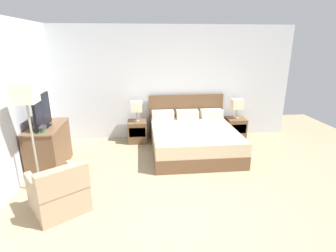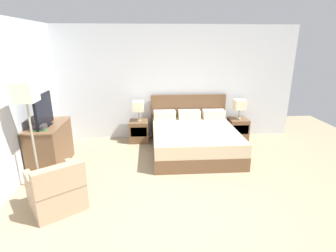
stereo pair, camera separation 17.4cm
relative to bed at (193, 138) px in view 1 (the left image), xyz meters
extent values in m
plane|color=#998466|center=(-0.59, -2.27, -0.30)|extent=(9.80, 9.80, 0.00)
cube|color=silver|center=(-0.59, 1.02, 1.06)|extent=(6.39, 0.06, 2.71)
cube|color=silver|center=(-3.21, -0.94, 1.06)|extent=(0.06, 5.07, 2.71)
cube|color=brown|center=(0.00, -0.08, -0.16)|extent=(1.78, 1.98, 0.28)
cube|color=#C6B28E|center=(0.00, -0.08, 0.11)|extent=(1.77, 1.96, 0.26)
cube|color=brown|center=(0.00, 0.93, 0.25)|extent=(1.86, 0.05, 1.09)
cube|color=beige|center=(-0.60, 0.73, 0.34)|extent=(0.52, 0.28, 0.20)
cube|color=beige|center=(0.00, 0.73, 0.34)|extent=(0.52, 0.28, 0.20)
cube|color=beige|center=(0.60, 0.73, 0.34)|extent=(0.52, 0.28, 0.20)
cube|color=brown|center=(-1.22, 0.70, -0.04)|extent=(0.45, 0.46, 0.51)
cube|color=#473120|center=(-1.22, 0.48, 0.01)|extent=(0.38, 0.01, 0.23)
cube|color=brown|center=(1.22, 0.70, -0.04)|extent=(0.45, 0.46, 0.51)
cube|color=#473120|center=(1.22, 0.48, 0.01)|extent=(0.38, 0.01, 0.23)
cylinder|color=gray|center=(-1.22, 0.70, 0.22)|extent=(0.11, 0.11, 0.02)
cylinder|color=gray|center=(-1.22, 0.70, 0.35)|extent=(0.02, 0.02, 0.23)
cube|color=beige|center=(-1.22, 0.70, 0.58)|extent=(0.26, 0.26, 0.23)
cylinder|color=gray|center=(1.22, 0.70, 0.22)|extent=(0.11, 0.11, 0.02)
cylinder|color=gray|center=(1.22, 0.70, 0.35)|extent=(0.02, 0.02, 0.23)
cube|color=beige|center=(1.22, 0.70, 0.58)|extent=(0.26, 0.26, 0.23)
cube|color=brown|center=(-2.88, -0.52, 0.13)|extent=(0.54, 1.08, 0.85)
cube|color=brown|center=(-2.88, -0.52, 0.54)|extent=(0.56, 1.11, 0.02)
cube|color=black|center=(-2.88, -0.59, 0.56)|extent=(0.18, 0.23, 0.02)
cube|color=black|center=(-2.88, -0.59, 0.85)|extent=(0.04, 0.75, 0.59)
cube|color=black|center=(-2.86, -0.59, 0.85)|extent=(0.01, 0.73, 0.56)
cube|color=#2D7042|center=(-2.87, -0.85, 0.56)|extent=(0.22, 0.21, 0.03)
cube|color=#383333|center=(-2.88, -0.85, 0.60)|extent=(0.24, 0.20, 0.04)
cube|color=#383333|center=(-2.89, -0.85, 0.63)|extent=(0.21, 0.19, 0.03)
cube|color=#9E8466|center=(-2.33, -1.92, -0.10)|extent=(0.95, 0.95, 0.40)
cube|color=#9E8466|center=(-2.17, -2.14, 0.28)|extent=(0.65, 0.52, 0.36)
cube|color=#9E8466|center=(-2.57, -2.09, 0.19)|extent=(0.43, 0.57, 0.18)
cube|color=#9E8466|center=(-2.08, -1.75, 0.19)|extent=(0.43, 0.57, 0.18)
cylinder|color=gray|center=(-2.78, -1.39, -0.29)|extent=(0.28, 0.28, 0.02)
cylinder|color=gray|center=(-2.78, -1.39, 0.45)|extent=(0.03, 0.03, 1.45)
cube|color=beige|center=(-2.78, -1.39, 1.32)|extent=(0.31, 0.31, 0.30)
camera|label=1|loc=(-1.11, -5.33, 2.03)|focal=28.00mm
camera|label=2|loc=(-0.94, -5.35, 2.03)|focal=28.00mm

